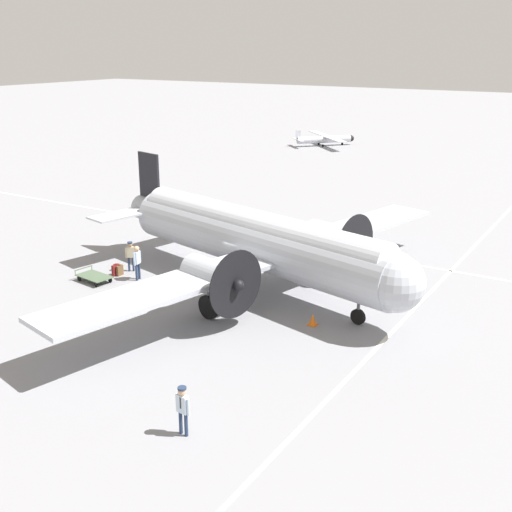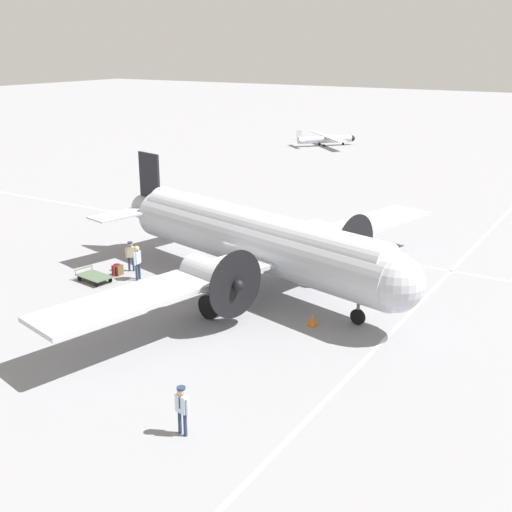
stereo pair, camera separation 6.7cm
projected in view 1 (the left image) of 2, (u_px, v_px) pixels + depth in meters
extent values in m
plane|color=gray|center=(256.00, 288.00, 32.28)|extent=(300.00, 300.00, 0.00)
cube|color=silver|center=(403.00, 320.00, 28.47)|extent=(120.00, 0.16, 0.01)
cube|color=silver|center=(322.00, 248.00, 38.45)|extent=(0.16, 120.00, 0.01)
cylinder|color=#ADB2BC|center=(256.00, 242.00, 31.53)|extent=(6.25, 16.26, 2.58)
cylinder|color=silver|center=(256.00, 228.00, 31.30)|extent=(5.31, 15.31, 1.80)
sphere|color=#ADB2BC|center=(396.00, 283.00, 26.13)|extent=(2.45, 2.45, 2.45)
cylinder|color=#ADB2BC|center=(157.00, 211.00, 36.88)|extent=(2.11, 3.38, 1.42)
cube|color=black|center=(149.00, 179.00, 36.70)|extent=(0.55, 1.75, 2.96)
cube|color=#ADB2BC|center=(153.00, 208.00, 37.10)|extent=(7.98, 3.35, 0.10)
cube|color=#ADB2BC|center=(273.00, 254.00, 30.84)|extent=(24.40, 8.17, 0.20)
cylinder|color=#ADB2BC|center=(332.00, 237.00, 33.45)|extent=(2.02, 3.00, 1.42)
cylinder|color=black|center=(355.00, 243.00, 32.44)|extent=(2.91, 0.73, 2.98)
sphere|color=black|center=(358.00, 244.00, 32.34)|extent=(0.50, 0.50, 0.50)
cylinder|color=#ADB2BC|center=(212.00, 276.00, 27.85)|extent=(2.02, 3.00, 1.42)
cylinder|color=black|center=(236.00, 284.00, 26.83)|extent=(2.91, 0.73, 2.98)
sphere|color=black|center=(238.00, 285.00, 26.74)|extent=(0.50, 0.50, 0.50)
cylinder|color=#4C4C51|center=(327.00, 255.00, 33.96)|extent=(0.18, 0.18, 0.97)
cylinder|color=black|center=(327.00, 264.00, 34.11)|extent=(0.55, 1.14, 1.10)
cylinder|color=#4C4C51|center=(209.00, 297.00, 28.36)|extent=(0.18, 0.18, 0.97)
cylinder|color=black|center=(209.00, 307.00, 28.51)|extent=(0.55, 1.14, 1.10)
cylinder|color=#4C4C51|center=(358.00, 307.00, 27.82)|extent=(0.14, 0.14, 0.88)
cylinder|color=black|center=(358.00, 317.00, 27.96)|extent=(0.34, 0.72, 0.70)
cylinder|color=navy|center=(186.00, 425.00, 19.93)|extent=(0.12, 0.12, 0.80)
cylinder|color=navy|center=(181.00, 422.00, 20.07)|extent=(0.12, 0.12, 0.80)
cube|color=silver|center=(183.00, 404.00, 19.78)|extent=(0.23, 0.40, 0.60)
sphere|color=tan|center=(182.00, 391.00, 19.64)|extent=(0.27, 0.27, 0.27)
cylinder|color=silver|center=(188.00, 407.00, 19.65)|extent=(0.09, 0.09, 0.57)
cylinder|color=silver|center=(177.00, 402.00, 19.93)|extent=(0.09, 0.09, 0.57)
cube|color=black|center=(180.00, 403.00, 19.68)|extent=(0.01, 0.05, 0.38)
cylinder|color=navy|center=(182.00, 388.00, 19.61)|extent=(0.31, 0.31, 0.07)
cylinder|color=navy|center=(129.00, 264.00, 34.49)|extent=(0.11, 0.11, 0.78)
cylinder|color=navy|center=(133.00, 264.00, 34.52)|extent=(0.11, 0.11, 0.78)
cube|color=beige|center=(130.00, 252.00, 34.29)|extent=(0.37, 0.41, 0.59)
sphere|color=tan|center=(130.00, 245.00, 34.16)|extent=(0.26, 0.26, 0.26)
cylinder|color=beige|center=(126.00, 253.00, 34.28)|extent=(0.09, 0.09, 0.56)
cylinder|color=beige|center=(135.00, 253.00, 34.32)|extent=(0.09, 0.09, 0.56)
cylinder|color=navy|center=(130.00, 243.00, 34.12)|extent=(0.38, 0.38, 0.07)
cylinder|color=navy|center=(139.00, 271.00, 33.35)|extent=(0.13, 0.13, 0.88)
cylinder|color=navy|center=(137.00, 272.00, 33.12)|extent=(0.13, 0.13, 0.88)
cube|color=silver|center=(137.00, 258.00, 32.99)|extent=(0.45, 0.27, 0.66)
sphere|color=tan|center=(136.00, 249.00, 32.84)|extent=(0.29, 0.29, 0.29)
cylinder|color=silver|center=(140.00, 257.00, 33.24)|extent=(0.10, 0.10, 0.63)
cylinder|color=silver|center=(134.00, 260.00, 32.77)|extent=(0.10, 0.10, 0.63)
cube|color=maroon|center=(116.00, 270.00, 33.89)|extent=(0.48, 0.15, 0.60)
cube|color=#551515|center=(115.00, 264.00, 33.78)|extent=(0.17, 0.10, 0.02)
cube|color=brown|center=(120.00, 270.00, 33.89)|extent=(0.42, 0.12, 0.56)
cube|color=#4A3520|center=(119.00, 265.00, 33.80)|extent=(0.15, 0.09, 0.02)
cube|color=#4C6047|center=(94.00, 276.00, 32.99)|extent=(1.34, 1.97, 0.04)
cube|color=#4C6047|center=(83.00, 268.00, 33.45)|extent=(1.09, 0.19, 0.04)
cylinder|color=#4C6047|center=(92.00, 268.00, 33.87)|extent=(0.04, 0.04, 0.22)
cylinder|color=#4C6047|center=(75.00, 273.00, 33.11)|extent=(0.04, 0.04, 0.22)
cylinder|color=black|center=(110.00, 280.00, 32.94)|extent=(0.10, 0.29, 0.28)
cylinder|color=black|center=(96.00, 284.00, 32.30)|extent=(0.10, 0.29, 0.28)
cylinder|color=black|center=(93.00, 274.00, 33.79)|extent=(0.10, 0.29, 0.28)
cylinder|color=black|center=(79.00, 278.00, 33.14)|extent=(0.10, 0.29, 0.28)
cylinder|color=#B7BCC6|center=(324.00, 139.00, 77.08)|extent=(5.44, 5.21, 0.82)
sphere|color=black|center=(351.00, 138.00, 77.95)|extent=(0.74, 0.74, 0.74)
cube|color=#B7BCC6|center=(327.00, 136.00, 77.06)|extent=(7.69, 8.03, 0.08)
cube|color=#B7BCC6|center=(298.00, 135.00, 76.06)|extent=(0.47, 0.45, 1.07)
cube|color=#B7BCC6|center=(298.00, 139.00, 76.23)|extent=(2.64, 2.74, 0.04)
cylinder|color=black|center=(342.00, 144.00, 77.87)|extent=(0.26, 0.25, 0.28)
cylinder|color=#4C4C51|center=(342.00, 143.00, 77.83)|extent=(0.06, 0.06, 0.21)
cylinder|color=black|center=(319.00, 144.00, 77.87)|extent=(0.26, 0.25, 0.28)
cylinder|color=#4C4C51|center=(319.00, 143.00, 77.83)|extent=(0.06, 0.06, 0.21)
cylinder|color=black|center=(323.00, 146.00, 76.50)|extent=(0.26, 0.25, 0.28)
cylinder|color=#4C4C51|center=(323.00, 145.00, 76.47)|extent=(0.06, 0.06, 0.21)
cube|color=orange|center=(313.00, 325.00, 27.97)|extent=(0.40, 0.40, 0.03)
cone|color=orange|center=(313.00, 319.00, 27.89)|extent=(0.34, 0.34, 0.52)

